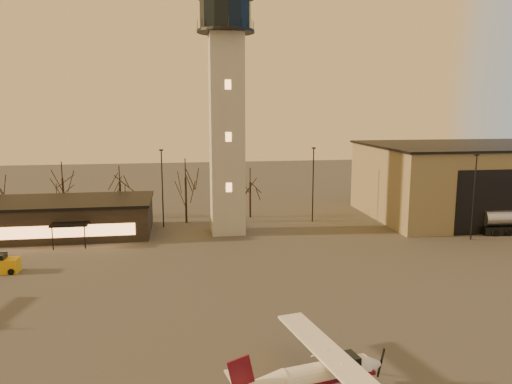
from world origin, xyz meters
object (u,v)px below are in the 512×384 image
terminal (46,218)px  cessna_front (327,378)px  hangar (477,180)px  fuel_truck (512,224)px  control_tower (226,100)px  service_cart (2,265)px

terminal → cessna_front: bearing=-58.4°
terminal → hangar: bearing=2.0°
fuel_truck → hangar: bearing=85.1°
control_tower → terminal: (-21.99, 1.98, -14.17)m
hangar → control_tower: bearing=-173.7°
hangar → cessna_front: (-34.28, -40.56, -4.03)m
hangar → terminal: bearing=-178.0°
cessna_front → service_cart: bearing=123.5°
hangar → terminal: hangar is taller
service_cart → cessna_front: bearing=-44.2°
terminal → service_cart: terminal is taller
hangar → service_cart: 60.91m
terminal → service_cart: bearing=-92.5°
cessna_front → service_cart: 34.58m
terminal → cessna_front: 45.28m
cessna_front → control_tower: bearing=81.5°
control_tower → fuel_truck: (34.67, -6.00, -15.15)m
hangar → fuel_truck: hangar is taller
control_tower → fuel_truck: control_tower is taller
terminal → cessna_front: size_ratio=2.12×
fuel_truck → service_cart: (-57.28, -6.00, -0.48)m
control_tower → terminal: bearing=174.9°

